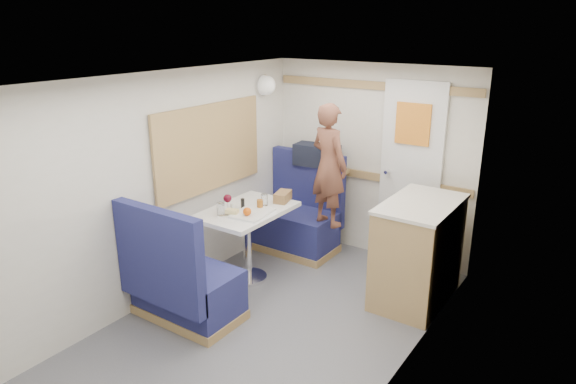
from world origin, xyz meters
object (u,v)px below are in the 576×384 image
Objects in this scene: duffel_bag at (317,155)px; tumbler_left at (221,209)px; bench_far at (297,222)px; bread_loaf at (283,197)px; tray at (252,213)px; salt_grinder at (232,207)px; beer_glass at (260,204)px; tumbler_right at (264,200)px; orange_fruit at (247,212)px; bench_near at (182,287)px; dinette_table at (247,224)px; cheese_block at (232,211)px; wine_glass at (228,199)px; dome_light at (266,85)px; pepper_grinder at (243,203)px; galley_counter at (417,251)px.

duffel_bag reaches higher than tumbler_left.
bench_far is 4.74× the size of bread_loaf.
salt_grinder is (-0.19, -0.06, 0.03)m from tray.
beer_glass reaches higher than tray.
tumbler_left reaches higher than tumbler_right.
orange_fruit reaches higher than beer_glass.
beer_glass is (0.10, 0.94, 0.47)m from bench_near.
cheese_block reaches higher than dinette_table.
tray is at bearing 19.48° from wine_glass.
bench_near is 2.28m from dome_light.
bench_near is 0.81m from cheese_block.
tray is 5.04× the size of orange_fruit.
bench_near is at bearing -86.91° from pepper_grinder.
pepper_grinder is 1.08× the size of salt_grinder.
cheese_block is (-0.01, 0.67, 0.46)m from bench_near.
tray is at bearing -60.79° from dome_light.
galley_counter is 10.59× the size of salt_grinder.
pepper_grinder is at bearing 80.06° from tumbler_left.
dome_light is 2.30× the size of salt_grinder.
galley_counter is at bearing 20.54° from dinette_table.
bench_far is 5.25× the size of dome_light.
duffel_bag reaches higher than cheese_block.
wine_glass is at bearing -115.00° from bread_loaf.
orange_fruit is 0.20m from salt_grinder.
pepper_grinder is at bearing -160.12° from galley_counter.
duffel_bag is at bearing 95.17° from bread_loaf.
orange_fruit is (0.14, -0.16, 0.21)m from dinette_table.
dinette_table is at bearing -100.48° from duffel_bag.
beer_glass is at bearing 25.11° from pepper_grinder.
dome_light reaches higher than tumbler_left.
duffel_bag is 1.23m from tray.
tumbler_right is 0.21m from bread_loaf.
wine_glass reaches higher than tumbler_left.
bench_near is 0.78m from tumbler_left.
galley_counter is 5.48× the size of wine_glass.
orange_fruit is at bearing -9.37° from salt_grinder.
bench_far is at bearing 96.16° from tumbler_right.
pepper_grinder is (-0.05, 0.00, 0.20)m from dinette_table.
galley_counter reaches higher than beer_glass.
tumbler_left is (0.00, -0.10, -0.06)m from wine_glass.
dome_light is 1.22m from bread_loaf.
tray is 0.19m from cheese_block.
tumbler_right reaches higher than cheese_block.
cheese_block is (0.38, -1.05, -0.99)m from dome_light.
orange_fruit is 0.64× the size of tumbler_left.
beer_glass reaches higher than dinette_table.
dome_light is 1.19× the size of wine_glass.
cheese_block is at bearing -112.14° from beer_glass.
bread_loaf reaches higher than cheese_block.
beer_glass is at bearing -98.77° from bread_loaf.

